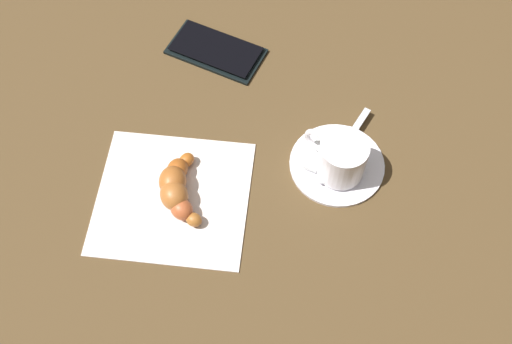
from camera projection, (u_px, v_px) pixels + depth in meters
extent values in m
plane|color=#4C3820|center=(269.00, 182.00, 0.79)|extent=(1.80, 1.80, 0.00)
cylinder|color=white|center=(337.00, 164.00, 0.80)|extent=(0.12, 0.12, 0.01)
cylinder|color=white|center=(342.00, 157.00, 0.77)|extent=(0.06, 0.06, 0.06)
cylinder|color=black|center=(342.00, 156.00, 0.77)|extent=(0.05, 0.05, 0.00)
torus|color=white|center=(317.00, 141.00, 0.78)|extent=(0.03, 0.03, 0.04)
cube|color=silver|center=(349.00, 138.00, 0.81)|extent=(0.08, 0.09, 0.00)
ellipsoid|color=silver|center=(324.00, 175.00, 0.78)|extent=(0.03, 0.03, 0.01)
cube|color=white|center=(319.00, 149.00, 0.80)|extent=(0.05, 0.07, 0.01)
cube|color=silver|center=(173.00, 197.00, 0.78)|extent=(0.23, 0.22, 0.00)
ellipsoid|color=#A9571D|center=(187.00, 160.00, 0.80)|extent=(0.03, 0.03, 0.02)
ellipsoid|color=#9F4E1B|center=(177.00, 169.00, 0.78)|extent=(0.04, 0.04, 0.02)
ellipsoid|color=#9F5723|center=(173.00, 181.00, 0.77)|extent=(0.04, 0.05, 0.03)
ellipsoid|color=#A05B28|center=(174.00, 195.00, 0.76)|extent=(0.04, 0.05, 0.03)
ellipsoid|color=#A94E29|center=(182.00, 209.00, 0.76)|extent=(0.04, 0.04, 0.02)
ellipsoid|color=#9B5A25|center=(194.00, 220.00, 0.75)|extent=(0.03, 0.03, 0.02)
cube|color=black|center=(216.00, 51.00, 0.90)|extent=(0.15, 0.14, 0.01)
cube|color=black|center=(216.00, 48.00, 0.89)|extent=(0.14, 0.12, 0.00)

